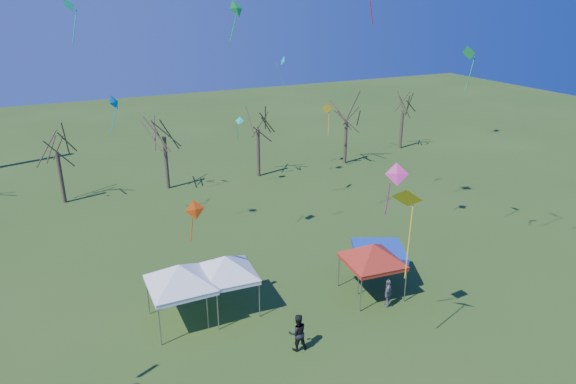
# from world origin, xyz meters

# --- Properties ---
(ground) EXTENTS (140.00, 140.00, 0.00)m
(ground) POSITION_xyz_m (0.00, 0.00, 0.00)
(ground) COLOR #2B4C18
(ground) RESTS_ON ground
(tree_1) EXTENTS (3.42, 3.42, 7.54)m
(tree_1) POSITION_xyz_m (-10.77, 24.65, 5.79)
(tree_1) COLOR #3D2D21
(tree_1) RESTS_ON ground
(tree_2) EXTENTS (3.71, 3.71, 8.18)m
(tree_2) POSITION_xyz_m (-2.37, 24.38, 6.29)
(tree_2) COLOR #3D2D21
(tree_2) RESTS_ON ground
(tree_3) EXTENTS (3.59, 3.59, 7.91)m
(tree_3) POSITION_xyz_m (6.03, 24.04, 6.08)
(tree_3) COLOR #3D2D21
(tree_3) RESTS_ON ground
(tree_4) EXTENTS (3.58, 3.58, 7.89)m
(tree_4) POSITION_xyz_m (15.36, 24.00, 6.06)
(tree_4) COLOR #3D2D21
(tree_4) RESTS_ON ground
(tree_5) EXTENTS (3.39, 3.39, 7.46)m
(tree_5) POSITION_xyz_m (23.72, 26.07, 5.73)
(tree_5) COLOR #3D2D21
(tree_5) RESTS_ON ground
(tent_white_west) EXTENTS (4.35, 4.35, 3.84)m
(tent_white_west) POSITION_xyz_m (-6.20, 4.36, 3.10)
(tent_white_west) COLOR gray
(tent_white_west) RESTS_ON ground
(tent_white_mid) EXTENTS (4.14, 4.14, 3.65)m
(tent_white_mid) POSITION_xyz_m (-3.75, 4.54, 2.95)
(tent_white_mid) COLOR gray
(tent_white_mid) RESTS_ON ground
(tent_red) EXTENTS (4.08, 4.08, 3.61)m
(tent_red) POSITION_xyz_m (4.01, 2.48, 2.92)
(tent_red) COLOR gray
(tent_red) RESTS_ON ground
(tent_blue) EXTENTS (3.73, 3.73, 2.22)m
(tent_blue) POSITION_xyz_m (5.08, 3.37, 2.04)
(tent_blue) COLOR gray
(tent_blue) RESTS_ON ground
(person_dark) EXTENTS (1.00, 0.83, 1.87)m
(person_dark) POSITION_xyz_m (-1.85, -0.12, 0.94)
(person_dark) COLOR black
(person_dark) RESTS_ON ground
(person_grey) EXTENTS (0.99, 0.91, 1.63)m
(person_grey) POSITION_xyz_m (4.15, 1.06, 0.81)
(person_grey) COLOR slate
(person_grey) RESTS_ON ground
(kite_19) EXTENTS (0.87, 0.81, 1.93)m
(kite_19) POSITION_xyz_m (3.43, 21.66, 5.93)
(kite_19) COLOR #0BA990
(kite_19) RESTS_ON ground
(kite_13) EXTENTS (1.04, 1.11, 2.61)m
(kite_13) POSITION_xyz_m (-6.71, 18.33, 8.93)
(kite_13) COLOR #0C99B9
(kite_13) RESTS_ON ground
(kite_11) EXTENTS (1.32, 1.06, 2.60)m
(kite_11) POSITION_xyz_m (1.10, 14.97, 14.96)
(kite_11) COLOR green
(kite_11) RESTS_ON ground
(kite_2) EXTENTS (1.15, 1.36, 2.95)m
(kite_2) POSITION_xyz_m (-8.53, 20.91, 15.17)
(kite_2) COLOR #0CBFAB
(kite_2) RESTS_ON ground
(kite_27) EXTENTS (1.17, 0.98, 2.49)m
(kite_27) POSITION_xyz_m (2.10, -1.51, 8.62)
(kite_27) COLOR #E03192
(kite_27) RESTS_ON ground
(kite_22) EXTENTS (0.92, 0.94, 2.95)m
(kite_22) POSITION_xyz_m (8.12, 23.22, 10.38)
(kite_22) COLOR #0BAF93
(kite_22) RESTS_ON ground
(kite_17) EXTENTS (0.58, 0.96, 2.79)m
(kite_17) POSITION_xyz_m (12.03, 5.38, 12.54)
(kite_17) COLOR green
(kite_17) RESTS_ON ground
(kite_1) EXTENTS (1.03, 0.52, 2.31)m
(kite_1) POSITION_xyz_m (-5.14, 4.57, 5.97)
(kite_1) COLOR #FF4F0D
(kite_1) RESTS_ON ground
(kite_12) EXTENTS (0.94, 0.71, 3.02)m
(kite_12) POSITION_xyz_m (12.53, 22.90, 5.93)
(kite_12) COLOR gold
(kite_12) RESTS_ON ground
(kite_5) EXTENTS (1.57, 1.59, 4.27)m
(kite_5) POSITION_xyz_m (2.23, -2.18, 7.76)
(kite_5) COLOR yellow
(kite_5) RESTS_ON ground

